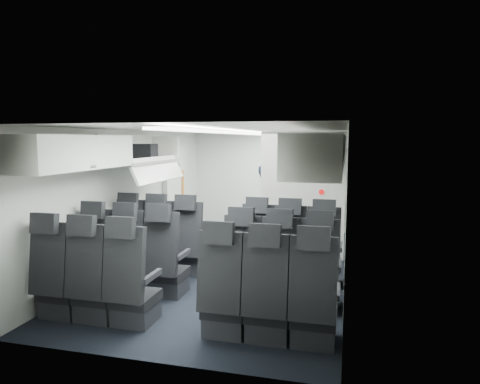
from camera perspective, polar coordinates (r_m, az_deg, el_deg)
The scene contains 14 objects.
cabin_shell at distance 6.63m, azimuth -0.84°, elevation -0.63°, with size 3.41×6.01×2.16m.
seat_row_front at distance 6.27m, azimuth -2.10°, elevation -7.81°, with size 3.33×0.56×1.24m.
seat_row_mid at distance 5.45m, azimuth -4.78°, elevation -10.14°, with size 3.33×0.56×1.24m.
seat_row_rear at distance 4.65m, azimuth -8.46°, elevation -13.25°, with size 3.33×0.56×1.24m.
overhead_bin_left_rear at distance 5.34m, azimuth -21.40°, elevation 4.95°, with size 0.53×1.80×0.40m.
overhead_bin_left_front_open at distance 6.87m, azimuth -13.15°, elevation 4.58°, with size 0.64×1.70×0.72m.
overhead_bin_right_rear at distance 4.37m, azimuth 10.24°, elevation 4.97°, with size 0.53×1.80×0.40m.
overhead_bin_right_front at distance 6.11m, azimuth 11.37°, elevation 5.50°, with size 0.53×1.70×0.40m.
bulkhead_partition at distance 7.25m, azimuth 8.31°, elevation -0.44°, with size 1.40×0.15×2.13m.
galley_unit at distance 9.16m, azimuth 9.33°, elevation 0.30°, with size 0.85×0.52×1.90m.
boarding_door at distance 8.64m, azimuth -8.71°, elevation -0.05°, with size 0.12×1.27×1.86m.
flight_attendant at distance 8.03m, azimuth 3.69°, elevation -1.83°, with size 0.56×0.37×1.55m, color black.
carry_on_bag at distance 6.89m, azimuth -12.80°, elevation 5.32°, with size 0.39×0.27×0.23m, color black.
papers at distance 7.91m, azimuth 5.00°, elevation 0.13°, with size 0.20×0.02×0.14m, color white.
Camera 1 is at (1.70, -6.35, 2.01)m, focal length 32.00 mm.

